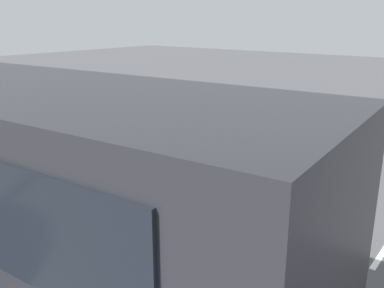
{
  "coord_description": "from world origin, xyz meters",
  "views": [
    {
      "loc": [
        -5.31,
        8.07,
        3.98
      ],
      "look_at": [
        0.61,
        0.42,
        1.1
      ],
      "focal_mm": 39.71,
      "sensor_mm": 36.0,
      "label": 1
    }
  ],
  "objects_px": {
    "parked_motorcycle_silver": "(128,225)",
    "parked_motorcycle_dark": "(258,267)",
    "traffic_cone": "(308,158)",
    "stunt_motorcycle": "(226,122)",
    "spectator_left": "(132,175)",
    "spectator_centre": "(108,169)",
    "spectator_far_left": "(180,190)"
  },
  "relations": [
    {
      "from": "parked_motorcycle_silver",
      "to": "traffic_cone",
      "type": "height_order",
      "value": "parked_motorcycle_silver"
    },
    {
      "from": "parked_motorcycle_silver",
      "to": "stunt_motorcycle",
      "type": "distance_m",
      "value": 5.97
    },
    {
      "from": "parked_motorcycle_dark",
      "to": "stunt_motorcycle",
      "type": "xyz_separation_m",
      "value": [
        4.16,
        -5.46,
        0.52
      ]
    },
    {
      "from": "spectator_far_left",
      "to": "parked_motorcycle_dark",
      "type": "bearing_deg",
      "value": 162.64
    },
    {
      "from": "parked_motorcycle_silver",
      "to": "traffic_cone",
      "type": "distance_m",
      "value": 6.07
    },
    {
      "from": "spectator_centre",
      "to": "parked_motorcycle_silver",
      "type": "bearing_deg",
      "value": 150.08
    },
    {
      "from": "spectator_left",
      "to": "stunt_motorcycle",
      "type": "relative_size",
      "value": 0.93
    },
    {
      "from": "parked_motorcycle_silver",
      "to": "traffic_cone",
      "type": "bearing_deg",
      "value": -97.36
    },
    {
      "from": "spectator_left",
      "to": "spectator_centre",
      "type": "distance_m",
      "value": 0.77
    },
    {
      "from": "spectator_left",
      "to": "traffic_cone",
      "type": "height_order",
      "value": "spectator_left"
    },
    {
      "from": "spectator_far_left",
      "to": "spectator_centre",
      "type": "height_order",
      "value": "spectator_centre"
    },
    {
      "from": "spectator_centre",
      "to": "stunt_motorcycle",
      "type": "distance_m",
      "value": 4.92
    },
    {
      "from": "spectator_far_left",
      "to": "traffic_cone",
      "type": "bearing_deg",
      "value": -93.29
    },
    {
      "from": "traffic_cone",
      "to": "parked_motorcycle_silver",
      "type": "bearing_deg",
      "value": 82.64
    },
    {
      "from": "traffic_cone",
      "to": "stunt_motorcycle",
      "type": "bearing_deg",
      "value": 7.23
    },
    {
      "from": "stunt_motorcycle",
      "to": "traffic_cone",
      "type": "height_order",
      "value": "stunt_motorcycle"
    },
    {
      "from": "spectator_centre",
      "to": "stunt_motorcycle",
      "type": "bearing_deg",
      "value": -86.14
    },
    {
      "from": "traffic_cone",
      "to": "spectator_far_left",
      "type": "bearing_deg",
      "value": 86.71
    },
    {
      "from": "spectator_left",
      "to": "parked_motorcycle_dark",
      "type": "xyz_separation_m",
      "value": [
        -3.06,
        0.49,
        -0.59
      ]
    },
    {
      "from": "parked_motorcycle_silver",
      "to": "parked_motorcycle_dark",
      "type": "height_order",
      "value": "same"
    },
    {
      "from": "parked_motorcycle_silver",
      "to": "stunt_motorcycle",
      "type": "relative_size",
      "value": 1.06
    },
    {
      "from": "parked_motorcycle_silver",
      "to": "traffic_cone",
      "type": "xyz_separation_m",
      "value": [
        -0.78,
        -6.02,
        -0.18
      ]
    },
    {
      "from": "spectator_far_left",
      "to": "spectator_centre",
      "type": "xyz_separation_m",
      "value": [
        1.85,
        0.07,
        0.02
      ]
    },
    {
      "from": "spectator_left",
      "to": "stunt_motorcycle",
      "type": "height_order",
      "value": "spectator_left"
    },
    {
      "from": "spectator_far_left",
      "to": "spectator_left",
      "type": "xyz_separation_m",
      "value": [
        1.09,
        0.13,
        0.09
      ]
    },
    {
      "from": "parked_motorcycle_dark",
      "to": "traffic_cone",
      "type": "xyz_separation_m",
      "value": [
        1.67,
        -5.77,
        -0.18
      ]
    },
    {
      "from": "spectator_left",
      "to": "parked_motorcycle_silver",
      "type": "height_order",
      "value": "spectator_left"
    },
    {
      "from": "spectator_far_left",
      "to": "parked_motorcycle_dark",
      "type": "height_order",
      "value": "spectator_far_left"
    },
    {
      "from": "spectator_far_left",
      "to": "parked_motorcycle_silver",
      "type": "distance_m",
      "value": 1.11
    },
    {
      "from": "spectator_centre",
      "to": "stunt_motorcycle",
      "type": "height_order",
      "value": "stunt_motorcycle"
    },
    {
      "from": "spectator_left",
      "to": "spectator_centre",
      "type": "bearing_deg",
      "value": -4.26
    },
    {
      "from": "spectator_centre",
      "to": "stunt_motorcycle",
      "type": "relative_size",
      "value": 0.88
    }
  ]
}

